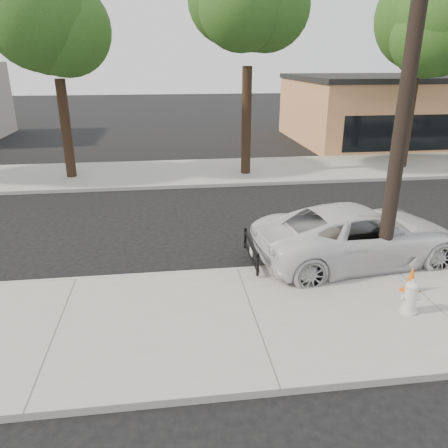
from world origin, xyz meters
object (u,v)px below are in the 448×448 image
Objects in this scene: police_cruiser at (360,235)px; traffic_cone at (411,279)px; utility_pole at (408,83)px; fire_hydrant at (410,298)px.

police_cruiser is 2.04m from traffic_cone.
utility_pole is at bearing -171.58° from police_cruiser.
fire_hydrant is 1.14× the size of traffic_cone.
fire_hydrant is 0.97m from traffic_cone.
utility_pole reaches higher than police_cruiser.
traffic_cone is (0.41, -1.98, -0.33)m from police_cruiser.
fire_hydrant reaches higher than traffic_cone.
police_cruiser is 2.82m from fire_hydrant.
utility_pole is 12.51× the size of fire_hydrant.
utility_pole reaches higher than traffic_cone.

